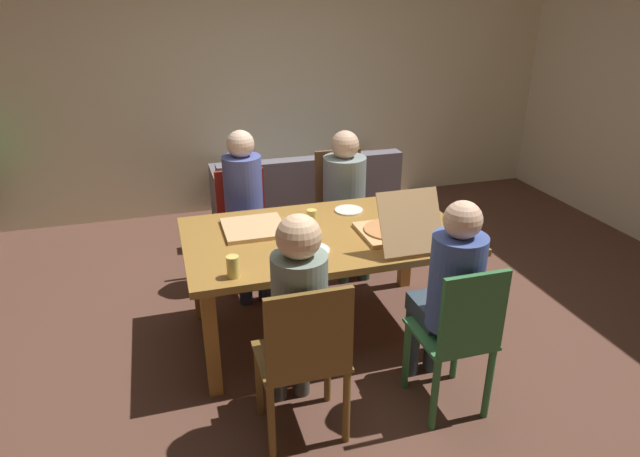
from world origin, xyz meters
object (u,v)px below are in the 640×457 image
Objects in this scene: chair_0 at (305,356)px; drinking_glass_1 at (312,220)px; dining_table at (324,245)px; chair_3 at (340,203)px; chair_2 at (459,336)px; pizza_box_1 at (394,230)px; drinking_glass_0 at (233,267)px; person_1 at (245,200)px; person_0 at (297,306)px; pizza_box_0 at (254,228)px; plate_0 at (349,210)px; couch at (303,198)px; plate_1 at (311,250)px; person_2 at (449,288)px; person_3 at (346,189)px; drinking_glass_2 at (450,239)px; chair_1 at (244,224)px.

chair_0 reaches higher than drinking_glass_1.
chair_3 is at bearing 65.78° from dining_table.
pizza_box_1 is (-0.05, 0.79, 0.30)m from chair_2.
drinking_glass_0 is (-1.11, 0.55, 0.31)m from chair_2.
dining_table is 0.89m from person_1.
person_0 is 3.16× the size of pizza_box_0.
person_0 is 1.34× the size of chair_2.
plate_0 is at bearing 48.50° from dining_table.
person_1 reaches higher than couch.
person_0 is at bearing -115.93° from dining_table.
pizza_box_0 is 1.75× the size of plate_1.
chair_0 is at bearing -113.39° from chair_3.
person_1 is (-0.39, 0.80, 0.07)m from dining_table.
person_0 reaches higher than person_2.
person_3 is 8.59× the size of drinking_glass_1.
person_0 is 6.26× the size of plate_0.
couch is (-0.09, 1.04, -0.44)m from person_3.
chair_0 is 4.71× the size of plate_0.
chair_3 is (0.85, 1.96, 0.01)m from chair_0.
pizza_box_1 is (0.80, -0.99, 0.07)m from person_1.
drinking_glass_2 is at bearing -33.68° from dining_table.
chair_3 is at bearing 5.14° from chair_1.
person_3 reaches higher than chair_3.
person_1 is 6.26× the size of plate_0.
pizza_box_0 is at bearing 92.11° from chair_0.
drinking_glass_1 is at bearing -103.19° from couch.
person_3 is at bearing -90.00° from chair_3.
person_1 is at bearing 115.44° from chair_2.
chair_0 is 7.48× the size of drinking_glass_2.
drinking_glass_0 reaches higher than plate_1.
chair_0 is 0.75× the size of person_0.
chair_1 is 1.43m from drinking_glass_0.
plate_1 reaches higher than plate_0.
plate_1 is at bearing 71.70° from chair_0.
plate_1 is at bearing -128.19° from plate_0.
pizza_box_1 is 2.51× the size of plate_1.
plate_1 is (-0.56, -0.05, -0.04)m from pizza_box_1.
pizza_box_0 is at bearing 123.21° from plate_1.
pizza_box_1 is at bearing -25.13° from dining_table.
person_0 is at bearing -142.32° from pizza_box_1.
chair_0 is at bearing -87.89° from pizza_box_0.
chair_0 is 0.54× the size of couch.
chair_1 is 1.98m from person_2.
pizza_box_1 is 2.17m from couch.
person_0 reaches higher than plate_1.
person_3 reaches higher than pizza_box_0.
chair_2 is at bearing -90.00° from chair_3.
chair_2 is 6.82× the size of drinking_glass_1.
drinking_glass_2 reaches higher than drinking_glass_0.
person_1 is at bearing 128.91° from pizza_box_1.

